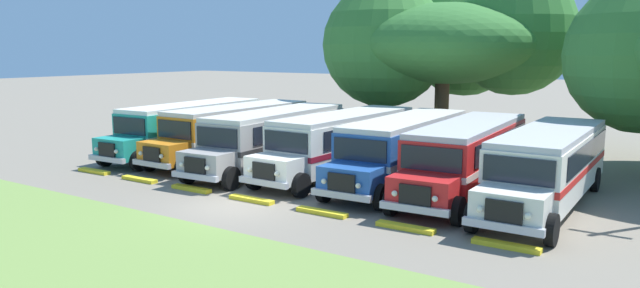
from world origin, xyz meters
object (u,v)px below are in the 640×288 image
(parked_bus_slot_5, at_px, (467,154))
(broad_shade_tree, at_px, (448,41))
(parked_bus_slot_1, at_px, (236,129))
(parked_bus_slot_3, at_px, (343,140))
(parked_bus_slot_6, at_px, (548,163))
(parked_bus_slot_0, at_px, (190,126))
(parked_bus_slot_4, at_px, (405,146))
(parked_bus_slot_2, at_px, (274,136))

(parked_bus_slot_5, height_order, broad_shade_tree, broad_shade_tree)
(parked_bus_slot_1, bearing_deg, parked_bus_slot_3, 89.09)
(parked_bus_slot_5, bearing_deg, parked_bus_slot_6, 80.62)
(parked_bus_slot_0, distance_m, parked_bus_slot_5, 15.99)
(parked_bus_slot_1, bearing_deg, parked_bus_slot_6, 87.38)
(parked_bus_slot_4, bearing_deg, parked_bus_slot_1, -93.44)
(parked_bus_slot_3, xyz_separation_m, parked_bus_slot_6, (9.39, -0.68, 0.00))
(parked_bus_slot_4, bearing_deg, parked_bus_slot_2, -87.08)
(parked_bus_slot_2, relative_size, parked_bus_slot_6, 1.01)
(parked_bus_slot_2, relative_size, parked_bus_slot_5, 1.00)
(parked_bus_slot_1, bearing_deg, parked_bus_slot_4, 89.15)
(parked_bus_slot_3, height_order, parked_bus_slot_4, same)
(parked_bus_slot_1, height_order, parked_bus_slot_2, same)
(parked_bus_slot_2, bearing_deg, parked_bus_slot_1, -107.31)
(parked_bus_slot_0, relative_size, parked_bus_slot_1, 1.01)
(parked_bus_slot_4, bearing_deg, broad_shade_tree, -169.23)
(parked_bus_slot_2, relative_size, parked_bus_slot_4, 1.00)
(parked_bus_slot_1, distance_m, parked_bus_slot_4, 10.00)
(parked_bus_slot_0, distance_m, parked_bus_slot_2, 6.33)
(parked_bus_slot_1, xyz_separation_m, parked_bus_slot_4, (10.00, -0.20, 0.00))
(parked_bus_slot_2, xyz_separation_m, parked_bus_slot_3, (3.54, 0.67, 0.00))
(parked_bus_slot_1, height_order, parked_bus_slot_5, same)
(parked_bus_slot_4, xyz_separation_m, parked_bus_slot_5, (2.92, -0.24, 0.00))
(parked_bus_slot_4, distance_m, broad_shade_tree, 13.09)
(parked_bus_slot_0, bearing_deg, parked_bus_slot_1, 93.59)
(parked_bus_slot_4, bearing_deg, parked_bus_slot_5, 82.96)
(parked_bus_slot_4, bearing_deg, parked_bus_slot_6, 81.94)
(broad_shade_tree, bearing_deg, parked_bus_slot_1, -121.80)
(parked_bus_slot_5, relative_size, parked_bus_slot_6, 1.00)
(parked_bus_slot_2, distance_m, parked_bus_slot_4, 6.79)
(parked_bus_slot_1, bearing_deg, broad_shade_tree, 148.49)
(parked_bus_slot_6, bearing_deg, parked_bus_slot_5, -96.78)
(parked_bus_slot_2, bearing_deg, parked_bus_slot_0, -97.36)
(parked_bus_slot_3, height_order, broad_shade_tree, broad_shade_tree)
(parked_bus_slot_6, bearing_deg, parked_bus_slot_1, -93.02)
(parked_bus_slot_6, height_order, broad_shade_tree, broad_shade_tree)
(parked_bus_slot_6, bearing_deg, parked_bus_slot_3, -94.24)
(parked_bus_slot_0, bearing_deg, parked_bus_slot_5, 86.79)
(parked_bus_slot_2, bearing_deg, parked_bus_slot_5, 89.10)
(parked_bus_slot_0, xyz_separation_m, broad_shade_tree, (10.32, 12.02, 4.76))
(parked_bus_slot_0, xyz_separation_m, parked_bus_slot_4, (13.08, 0.15, 0.00))
(parked_bus_slot_6, bearing_deg, parked_bus_slot_4, -95.87)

